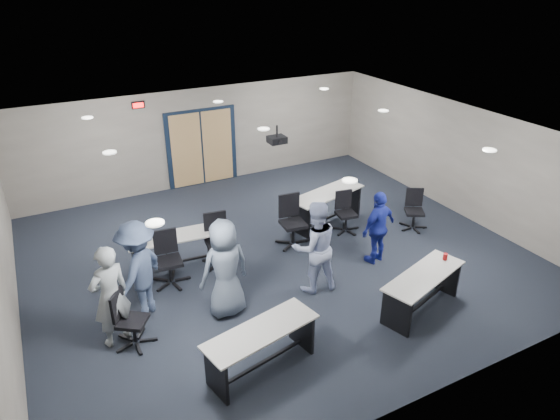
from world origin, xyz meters
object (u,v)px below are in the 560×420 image
table_front_right (423,286)px  person_navy (378,227)px  table_front_left (261,342)px  chair_loose_left (132,319)px  person_gray (110,296)px  person_back (139,270)px  person_lightblue (315,247)px  table_back_left (172,246)px  person_plaid (225,268)px  table_back_right (327,202)px  chair_back_d (346,213)px  chair_loose_right (415,210)px  chair_back_c (293,222)px  chair_back_b (219,241)px  chair_back_a (169,260)px

table_front_right → person_navy: 1.76m
person_navy → table_front_left: bearing=12.4°
table_front_right → chair_loose_left: 5.00m
person_gray → person_back: bearing=-157.3°
person_lightblue → person_navy: (1.68, 0.25, -0.12)m
table_back_left → chair_loose_left: 2.34m
person_gray → person_navy: (5.34, 0.04, -0.11)m
table_front_left → table_back_left: (-0.34, 3.45, -0.01)m
person_plaid → table_back_right: bearing=-152.8°
table_front_left → chair_loose_left: chair_loose_left is taller
chair_back_d → person_back: (-4.94, -0.89, 0.43)m
person_plaid → person_lightblue: same height
chair_loose_right → person_lightblue: bearing=-132.6°
chair_back_d → person_lightblue: 2.50m
person_plaid → person_back: (-1.33, 0.64, 0.00)m
chair_back_c → chair_loose_left: 4.19m
table_back_left → chair_back_d: table_back_left is taller
chair_back_c → chair_back_b: bearing=-174.6°
person_plaid → person_navy: (3.43, 0.16, -0.12)m
table_back_right → person_plaid: person_plaid is taller
person_gray → table_front_right: bearing=142.3°
table_front_left → chair_back_b: (0.52, 3.08, 0.05)m
chair_loose_left → person_navy: size_ratio=0.63×
table_front_left → person_lightblue: person_lightblue is taller
person_plaid → person_back: 1.48m
person_gray → person_lightblue: bearing=157.4°
person_gray → person_plaid: bearing=157.1°
table_back_right → person_navy: person_navy is taller
table_front_left → chair_back_a: size_ratio=1.77×
table_front_right → table_back_left: bearing=118.3°
table_back_left → chair_back_d: 4.03m
person_lightblue → person_navy: person_lightblue is taller
chair_back_b → person_plaid: size_ratio=0.61×
table_back_left → chair_back_c: 2.63m
chair_back_b → table_front_right: bearing=-41.6°
person_lightblue → person_back: (-3.09, 0.73, 0.00)m
person_gray → table_back_left: bearing=-149.5°
table_back_left → person_gray: person_gray is taller
table_back_left → person_lightblue: bearing=-37.6°
table_front_right → person_back: bearing=136.5°
chair_loose_left → person_plaid: person_plaid is taller
chair_back_c → person_navy: (1.23, -1.38, 0.22)m
chair_back_b → person_lightblue: 2.10m
table_back_left → person_navy: bearing=-19.3°
person_lightblue → person_plaid: bearing=4.7°
chair_back_a → person_lightblue: person_lightblue is taller
chair_back_a → person_navy: bearing=-10.3°
table_front_left → person_gray: (-1.84, 1.68, 0.39)m
table_front_left → chair_back_d: 4.80m
chair_loose_left → person_plaid: 1.71m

